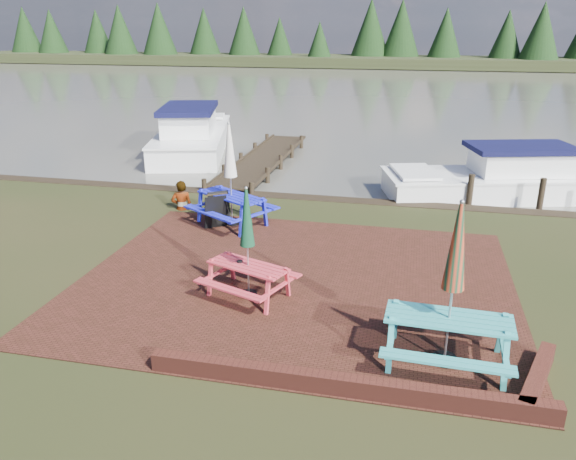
% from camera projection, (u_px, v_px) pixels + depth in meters
% --- Properties ---
extents(ground, '(120.00, 120.00, 0.00)m').
position_uv_depth(ground, '(284.00, 303.00, 10.96)').
color(ground, black).
rests_on(ground, ground).
extents(paving, '(9.00, 7.50, 0.02)m').
position_uv_depth(paving, '(295.00, 281.00, 11.87)').
color(paving, '#371A11').
rests_on(paving, ground).
extents(brick_wall, '(6.21, 1.79, 0.30)m').
position_uv_depth(brick_wall, '(389.00, 384.00, 8.26)').
color(brick_wall, '#4C1E16').
rests_on(brick_wall, ground).
extents(water, '(120.00, 60.00, 0.02)m').
position_uv_depth(water, '(389.00, 91.00, 44.81)').
color(water, '#4D4B42').
rests_on(water, ground).
extents(far_treeline, '(120.00, 10.00, 8.10)m').
position_uv_depth(far_treeline, '(404.00, 39.00, 70.19)').
color(far_treeline, black).
rests_on(far_treeline, ground).
extents(picnic_table_teal, '(2.03, 1.82, 2.71)m').
position_uv_depth(picnic_table_teal, '(450.00, 310.00, 8.70)').
color(picnic_table_teal, teal).
rests_on(picnic_table_teal, ground).
extents(picnic_table_red, '(2.03, 1.92, 2.25)m').
position_uv_depth(picnic_table_red, '(248.00, 260.00, 10.95)').
color(picnic_table_red, '#D33641').
rests_on(picnic_table_red, ground).
extents(picnic_table_blue, '(2.59, 2.51, 2.73)m').
position_uv_depth(picnic_table_blue, '(231.00, 190.00, 14.89)').
color(picnic_table_blue, '#1B21D0').
rests_on(picnic_table_blue, ground).
extents(chalkboard, '(0.60, 0.83, 0.92)m').
position_uv_depth(chalkboard, '(217.00, 210.00, 14.86)').
color(chalkboard, black).
rests_on(chalkboard, ground).
extents(jetty, '(1.76, 9.08, 1.00)m').
position_uv_depth(jetty, '(263.00, 159.00, 21.96)').
color(jetty, black).
rests_on(jetty, ground).
extents(boat_jetty, '(4.69, 8.41, 2.31)m').
position_uv_depth(boat_jetty, '(193.00, 137.00, 24.32)').
color(boat_jetty, white).
rests_on(boat_jetty, ground).
extents(boat_near, '(7.26, 4.11, 1.86)m').
position_uv_depth(boat_near, '(497.00, 181.00, 18.08)').
color(boat_near, white).
rests_on(boat_near, ground).
extents(person, '(0.71, 0.57, 1.70)m').
position_uv_depth(person, '(180.00, 181.00, 16.16)').
color(person, gray).
rests_on(person, ground).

